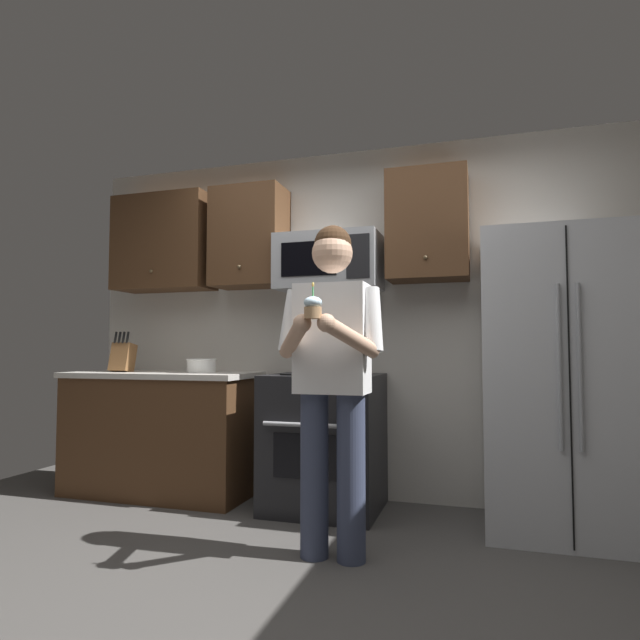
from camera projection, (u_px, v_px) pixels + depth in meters
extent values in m
plane|color=#474442|center=(268.00, 602.00, 2.31)|extent=(6.00, 6.00, 0.00)
cube|color=beige|center=(358.00, 322.00, 4.06)|extent=(4.40, 0.10, 2.60)
cube|color=black|center=(324.00, 442.00, 3.68)|extent=(0.76, 0.66, 0.92)
cube|color=black|center=(309.00, 457.00, 3.36)|extent=(0.48, 0.01, 0.28)
cylinder|color=#99999E|center=(308.00, 425.00, 3.35)|extent=(0.60, 0.03, 0.03)
cylinder|color=black|center=(293.00, 374.00, 3.63)|extent=(0.18, 0.18, 0.01)
cylinder|color=black|center=(345.00, 375.00, 3.52)|extent=(0.18, 0.18, 0.01)
cylinder|color=black|center=(306.00, 372.00, 3.89)|extent=(0.18, 0.18, 0.01)
cylinder|color=black|center=(354.00, 373.00, 3.79)|extent=(0.18, 0.18, 0.01)
cube|color=#9EA0A5|center=(329.00, 263.00, 3.87)|extent=(0.74, 0.40, 0.40)
cube|color=black|center=(308.00, 259.00, 3.70)|extent=(0.40, 0.01, 0.24)
cube|color=black|center=(358.00, 256.00, 3.59)|extent=(0.16, 0.01, 0.30)
cube|color=#B7BABF|center=(561.00, 381.00, 3.23)|extent=(0.90, 0.72, 1.80)
cylinder|color=gray|center=(560.00, 366.00, 2.89)|extent=(0.02, 0.02, 0.90)
cylinder|color=gray|center=(580.00, 367.00, 2.86)|extent=(0.02, 0.02, 0.90)
cube|color=black|center=(570.00, 385.00, 2.88)|extent=(0.01, 0.01, 1.74)
cube|color=#4C301C|center=(165.00, 244.00, 4.34)|extent=(0.80, 0.34, 0.76)
sphere|color=brown|center=(151.00, 271.00, 4.15)|extent=(0.03, 0.03, 0.03)
cube|color=#4C301C|center=(250.00, 238.00, 4.12)|extent=(0.55, 0.34, 0.76)
sphere|color=brown|center=(239.00, 267.00, 3.93)|extent=(0.03, 0.03, 0.03)
cube|color=#4C301C|center=(428.00, 226.00, 3.72)|extent=(0.55, 0.34, 0.76)
sphere|color=brown|center=(425.00, 257.00, 3.54)|extent=(0.03, 0.03, 0.03)
cube|color=#4C301C|center=(162.00, 435.00, 4.08)|extent=(1.40, 0.62, 0.88)
cube|color=beige|center=(163.00, 375.00, 4.10)|extent=(1.44, 0.66, 0.04)
cube|color=brown|center=(123.00, 358.00, 4.16)|extent=(0.16, 0.15, 0.24)
cylinder|color=black|center=(116.00, 338.00, 4.16)|extent=(0.02, 0.04, 0.09)
cylinder|color=black|center=(120.00, 338.00, 4.15)|extent=(0.02, 0.04, 0.09)
cylinder|color=black|center=(124.00, 338.00, 4.14)|extent=(0.02, 0.04, 0.09)
cylinder|color=black|center=(128.00, 338.00, 4.13)|extent=(0.02, 0.04, 0.09)
cylinder|color=white|center=(201.00, 366.00, 4.00)|extent=(0.22, 0.22, 0.10)
torus|color=white|center=(201.00, 360.00, 4.01)|extent=(0.22, 0.22, 0.01)
cylinder|color=#383F59|center=(314.00, 474.00, 2.84)|extent=(0.15, 0.15, 0.86)
cylinder|color=#383F59|center=(351.00, 477.00, 2.78)|extent=(0.15, 0.15, 0.86)
cube|color=white|center=(332.00, 338.00, 2.85)|extent=(0.38, 0.22, 0.58)
sphere|color=tan|center=(332.00, 253.00, 2.88)|extent=(0.22, 0.22, 0.22)
sphere|color=#382314|center=(333.00, 244.00, 2.89)|extent=(0.20, 0.20, 0.20)
cylinder|color=white|center=(291.00, 321.00, 2.90)|extent=(0.15, 0.18, 0.35)
cylinder|color=tan|center=(294.00, 338.00, 2.72)|extent=(0.26, 0.33, 0.21)
sphere|color=tan|center=(302.00, 323.00, 2.57)|extent=(0.09, 0.09, 0.09)
cylinder|color=white|center=(373.00, 320.00, 2.76)|extent=(0.15, 0.18, 0.35)
cylinder|color=tan|center=(351.00, 338.00, 2.63)|extent=(0.26, 0.33, 0.21)
sphere|color=tan|center=(326.00, 323.00, 2.53)|extent=(0.09, 0.09, 0.09)
cylinder|color=#A87F56|center=(313.00, 313.00, 2.54)|extent=(0.08, 0.08, 0.06)
ellipsoid|color=silver|center=(313.00, 302.00, 2.54)|extent=(0.09, 0.09, 0.06)
cylinder|color=#4CBF66|center=(313.00, 293.00, 2.54)|extent=(0.01, 0.01, 0.06)
ellipsoid|color=#FFD159|center=(313.00, 285.00, 2.54)|extent=(0.01, 0.01, 0.02)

